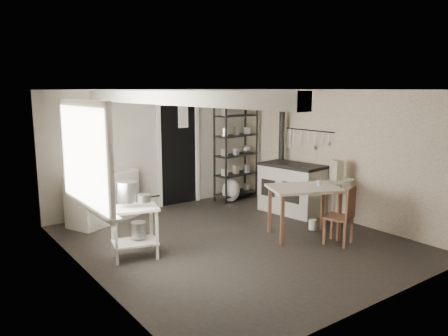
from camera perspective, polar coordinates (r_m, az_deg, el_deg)
floor at (r=6.84m, az=1.50°, el=-9.48°), size 5.00×5.00×0.00m
ceiling at (r=6.44m, az=1.60°, el=10.18°), size 5.00×5.00×0.00m
wall_back at (r=8.63m, az=-8.64°, el=2.40°), size 4.50×0.02×2.30m
wall_front at (r=4.85m, az=19.93°, el=-4.12°), size 4.50×0.02×2.30m
wall_left at (r=5.49m, az=-17.41°, el=-2.36°), size 0.02×5.00×2.30m
wall_right at (r=8.10m, az=14.27°, el=1.70°), size 0.02×5.00×2.30m
window at (r=5.63m, az=-17.97°, el=1.52°), size 0.12×1.76×1.28m
doorway at (r=8.84m, az=-5.94°, el=1.66°), size 0.96×0.10×2.08m
ceiling_beam at (r=5.79m, az=-7.98°, el=9.11°), size 0.18×5.00×0.18m
wallpaper_panel at (r=8.09m, az=14.22°, el=1.69°), size 0.01×5.00×2.30m
utensil_rail at (r=8.40m, az=10.97°, el=4.87°), size 0.06×1.20×0.44m
prep_table at (r=6.17m, az=-11.61°, el=-7.94°), size 0.73×0.60×0.73m
stockpot at (r=6.04m, az=-12.54°, el=-3.06°), size 0.33×0.33×0.28m
saucepan at (r=6.03m, az=-10.42°, el=-3.88°), size 0.24×0.24×0.10m
bucket at (r=6.23m, az=-11.10°, el=-7.90°), size 0.21×0.21×0.22m
base_cabinets at (r=7.97m, az=-15.50°, el=-3.55°), size 1.45×1.06×0.88m
mixing_bowl at (r=7.83m, az=-14.66°, el=-0.07°), size 0.29×0.29×0.06m
counter_cup at (r=7.65m, az=-17.99°, el=-0.33°), size 0.15×0.15×0.10m
shelf_rack at (r=9.18m, az=1.58°, el=1.71°), size 1.02×0.52×2.05m
shelf_jar at (r=8.90m, az=0.11°, el=4.21°), size 0.12×0.12×0.21m
storage_box_a at (r=8.94m, az=0.11°, el=8.31°), size 0.37×0.35×0.20m
storage_box_b at (r=9.20m, az=2.83°, el=8.22°), size 0.27×0.25×0.17m
stove at (r=8.35m, az=8.88°, el=-2.82°), size 0.82×1.26×0.93m
stovepipe at (r=8.66m, az=7.57°, el=5.38°), size 0.16×0.16×1.56m
side_ledge at (r=7.76m, az=14.83°, el=-4.10°), size 0.57×0.39×0.80m
oats_box at (r=7.63m, az=14.55°, el=0.12°), size 0.20×0.25×0.33m
work_table at (r=7.01m, az=10.34°, el=-5.88°), size 1.28×1.12×0.81m
table_cup at (r=7.02m, az=12.32°, el=-2.37°), size 0.11×0.11×0.09m
chair at (r=6.79m, az=14.76°, el=-5.67°), size 0.48×0.49×0.89m
flour_sack at (r=9.11m, az=0.93°, el=-2.91°), size 0.49×0.46×0.46m
floor_crock at (r=7.49m, az=11.50°, el=-7.30°), size 0.15×0.15×0.17m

